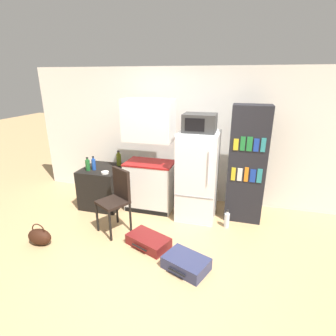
{
  "coord_description": "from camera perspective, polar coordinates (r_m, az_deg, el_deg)",
  "views": [
    {
      "loc": [
        1.05,
        -2.76,
        2.3
      ],
      "look_at": [
        0.04,
        0.85,
        0.98
      ],
      "focal_mm": 28.0,
      "sensor_mm": 36.0,
      "label": 1
    }
  ],
  "objects": [
    {
      "name": "handbag",
      "position": [
        4.3,
        -26.17,
        -13.25
      ],
      "size": [
        0.36,
        0.2,
        0.33
      ],
      "color": "#33190F",
      "rests_on": "ground_plane"
    },
    {
      "name": "side_table",
      "position": [
        5.03,
        -13.8,
        -3.9
      ],
      "size": [
        0.7,
        0.73,
        0.73
      ],
      "color": "black",
      "rests_on": "ground_plane"
    },
    {
      "name": "kitchen_hutch",
      "position": [
        4.58,
        -4.04,
        1.59
      ],
      "size": [
        0.84,
        0.53,
        1.96
      ],
      "color": "silver",
      "rests_on": "ground_plane"
    },
    {
      "name": "refrigerator",
      "position": [
        4.38,
        6.47,
        -1.7
      ],
      "size": [
        0.64,
        0.66,
        1.48
      ],
      "color": "white",
      "rests_on": "ground_plane"
    },
    {
      "name": "suitcase_large_flat",
      "position": [
        3.51,
        3.96,
        -19.97
      ],
      "size": [
        0.64,
        0.55,
        0.16
      ],
      "rotation": [
        0.0,
        0.0,
        -0.39
      ],
      "color": "navy",
      "rests_on": "ground_plane"
    },
    {
      "name": "bookshelf",
      "position": [
        4.39,
        16.79,
        0.62
      ],
      "size": [
        0.58,
        0.38,
        1.9
      ],
      "color": "black",
      "rests_on": "ground_plane"
    },
    {
      "name": "bottle_blue_soda",
      "position": [
        4.81,
        -15.87,
        0.81
      ],
      "size": [
        0.07,
        0.07,
        0.25
      ],
      "color": "#1E47A3",
      "rests_on": "side_table"
    },
    {
      "name": "wall_back",
      "position": [
        4.95,
        5.43,
        6.84
      ],
      "size": [
        6.4,
        0.1,
        2.47
      ],
      "color": "white",
      "rests_on": "ground_plane"
    },
    {
      "name": "bowl",
      "position": [
        4.61,
        -13.56,
        -0.97
      ],
      "size": [
        0.13,
        0.13,
        0.04
      ],
      "color": "silver",
      "rests_on": "side_table"
    },
    {
      "name": "water_bottle_front",
      "position": [
        4.37,
        12.67,
        -10.94
      ],
      "size": [
        0.08,
        0.08,
        0.31
      ],
      "color": "silver",
      "rests_on": "ground_plane"
    },
    {
      "name": "ground_plane",
      "position": [
        3.74,
        -4.3,
        -18.65
      ],
      "size": [
        24.0,
        24.0,
        0.0
      ],
      "primitive_type": "plane",
      "color": "tan"
    },
    {
      "name": "bottle_green_tall",
      "position": [
        4.81,
        -17.08,
        0.66
      ],
      "size": [
        0.08,
        0.08,
        0.24
      ],
      "color": "#1E6028",
      "rests_on": "side_table"
    },
    {
      "name": "bottle_olive_oil",
      "position": [
        4.95,
        -10.66,
        1.89
      ],
      "size": [
        0.09,
        0.09,
        0.28
      ],
      "color": "#566619",
      "rests_on": "side_table"
    },
    {
      "name": "suitcase_small_flat",
      "position": [
        3.89,
        -4.28,
        -15.56
      ],
      "size": [
        0.68,
        0.54,
        0.15
      ],
      "rotation": [
        0.0,
        0.0,
        -0.39
      ],
      "color": "maroon",
      "rests_on": "ground_plane"
    },
    {
      "name": "chair",
      "position": [
        4.08,
        -10.99,
        -5.79
      ],
      "size": [
        0.55,
        0.55,
        0.99
      ],
      "rotation": [
        0.0,
        0.0,
        -0.52
      ],
      "color": "black",
      "rests_on": "ground_plane"
    },
    {
      "name": "microwave",
      "position": [
        4.14,
        6.92,
        9.73
      ],
      "size": [
        0.51,
        0.39,
        0.28
      ],
      "color": "#333333",
      "rests_on": "refrigerator"
    }
  ]
}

